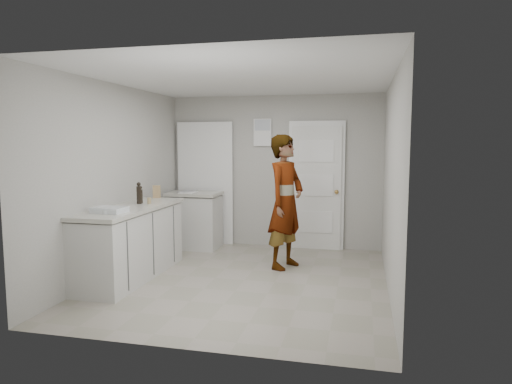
% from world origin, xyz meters
% --- Properties ---
extents(ground, '(4.00, 4.00, 0.00)m').
position_xyz_m(ground, '(0.00, 0.00, 0.00)').
color(ground, gray).
rests_on(ground, ground).
extents(room_shell, '(4.00, 4.00, 4.00)m').
position_xyz_m(room_shell, '(-0.17, 1.95, 1.02)').
color(room_shell, '#A3A19A').
rests_on(room_shell, ground).
extents(main_counter, '(0.64, 1.96, 0.93)m').
position_xyz_m(main_counter, '(-1.45, -0.20, 0.43)').
color(main_counter, silver).
rests_on(main_counter, ground).
extents(side_counter, '(0.84, 0.61, 0.93)m').
position_xyz_m(side_counter, '(-1.25, 1.55, 0.43)').
color(side_counter, silver).
rests_on(side_counter, ground).
extents(person, '(0.66, 0.79, 1.84)m').
position_xyz_m(person, '(0.40, 0.72, 0.92)').
color(person, silver).
rests_on(person, ground).
extents(cake_mix_box, '(0.12, 0.09, 0.18)m').
position_xyz_m(cake_mix_box, '(-1.51, 0.70, 1.02)').
color(cake_mix_box, '#95754A').
rests_on(cake_mix_box, main_counter).
extents(spice_jar, '(0.05, 0.05, 0.08)m').
position_xyz_m(spice_jar, '(-1.33, 0.09, 0.97)').
color(spice_jar, tan).
rests_on(spice_jar, main_counter).
extents(oil_cruet_a, '(0.06, 0.06, 0.23)m').
position_xyz_m(oil_cruet_a, '(-1.47, 0.12, 1.04)').
color(oil_cruet_a, black).
rests_on(oil_cruet_a, main_counter).
extents(oil_cruet_b, '(0.06, 0.06, 0.29)m').
position_xyz_m(oil_cruet_b, '(-1.46, 0.05, 1.06)').
color(oil_cruet_b, black).
rests_on(oil_cruet_b, main_counter).
extents(baking_dish, '(0.39, 0.29, 0.06)m').
position_xyz_m(baking_dish, '(-1.43, -0.72, 0.95)').
color(baking_dish, silver).
rests_on(baking_dish, main_counter).
extents(egg_bowl, '(0.12, 0.12, 0.05)m').
position_xyz_m(egg_bowl, '(-1.41, -0.80, 0.95)').
color(egg_bowl, silver).
rests_on(egg_bowl, main_counter).
extents(papers, '(0.23, 0.30, 0.01)m').
position_xyz_m(papers, '(-1.32, 1.46, 0.93)').
color(papers, white).
rests_on(papers, side_counter).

